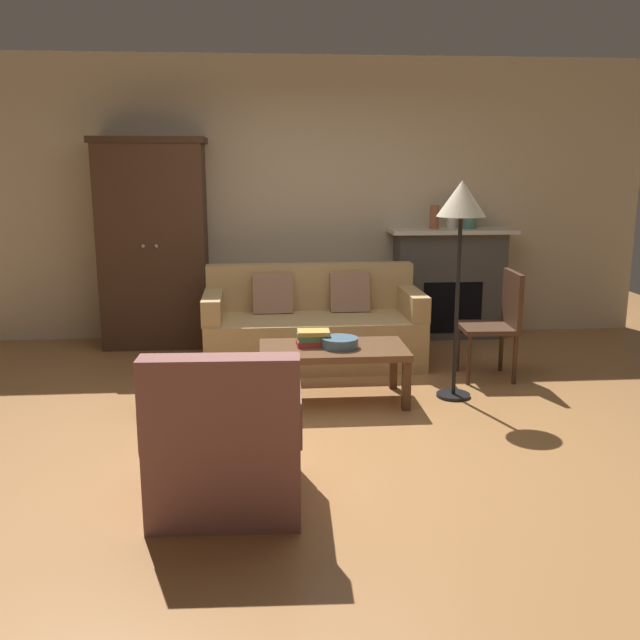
# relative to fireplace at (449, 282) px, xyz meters

# --- Properties ---
(ground_plane) EXTENTS (9.60, 9.60, 0.00)m
(ground_plane) POSITION_rel_fireplace_xyz_m (-1.55, -2.30, -0.57)
(ground_plane) COLOR #B27A47
(back_wall) EXTENTS (7.20, 0.10, 2.80)m
(back_wall) POSITION_rel_fireplace_xyz_m (-1.55, 0.25, 0.83)
(back_wall) COLOR beige
(back_wall) RESTS_ON ground
(fireplace) EXTENTS (1.26, 0.48, 1.12)m
(fireplace) POSITION_rel_fireplace_xyz_m (0.00, 0.00, 0.00)
(fireplace) COLOR #4C4947
(fireplace) RESTS_ON ground
(armoire) EXTENTS (1.06, 0.57, 2.01)m
(armoire) POSITION_rel_fireplace_xyz_m (-2.95, -0.08, 0.44)
(armoire) COLOR #472D1E
(armoire) RESTS_ON ground
(couch) EXTENTS (1.93, 0.88, 0.86)m
(couch) POSITION_rel_fireplace_xyz_m (-1.47, -0.86, -0.25)
(couch) COLOR tan
(couch) RESTS_ON ground
(coffee_table) EXTENTS (1.10, 0.60, 0.42)m
(coffee_table) POSITION_rel_fireplace_xyz_m (-1.39, -1.92, -0.20)
(coffee_table) COLOR brown
(coffee_table) RESTS_ON ground
(fruit_bowl) EXTENTS (0.28, 0.28, 0.08)m
(fruit_bowl) POSITION_rel_fireplace_xyz_m (-1.34, -1.95, -0.11)
(fruit_bowl) COLOR slate
(fruit_bowl) RESTS_ON coffee_table
(book_stack) EXTENTS (0.26, 0.19, 0.12)m
(book_stack) POSITION_rel_fireplace_xyz_m (-1.54, -1.87, -0.09)
(book_stack) COLOR #B73833
(book_stack) RESTS_ON coffee_table
(mantel_vase_terracotta) EXTENTS (0.09, 0.09, 0.23)m
(mantel_vase_terracotta) POSITION_rel_fireplace_xyz_m (-0.18, -0.02, 0.67)
(mantel_vase_terracotta) COLOR #A86042
(mantel_vase_terracotta) RESTS_ON fireplace
(mantel_vase_cream) EXTENTS (0.10, 0.10, 0.25)m
(mantel_vase_cream) POSITION_rel_fireplace_xyz_m (-0.00, -0.02, 0.68)
(mantel_vase_cream) COLOR beige
(mantel_vase_cream) RESTS_ON fireplace
(mantel_vase_jade) EXTENTS (0.14, 0.14, 0.25)m
(mantel_vase_jade) POSITION_rel_fireplace_xyz_m (0.18, -0.02, 0.67)
(mantel_vase_jade) COLOR slate
(mantel_vase_jade) RESTS_ON fireplace
(armchair_near_left) EXTENTS (0.81, 0.80, 0.88)m
(armchair_near_left) POSITION_rel_fireplace_xyz_m (-2.12, -3.55, -0.25)
(armchair_near_left) COLOR #935B56
(armchair_near_left) RESTS_ON ground
(side_chair_wooden) EXTENTS (0.46, 0.46, 0.90)m
(side_chair_wooden) POSITION_rel_fireplace_xyz_m (0.03, -1.45, -0.06)
(side_chair_wooden) COLOR #472D1E
(side_chair_wooden) RESTS_ON ground
(floor_lamp) EXTENTS (0.36, 0.36, 1.64)m
(floor_lamp) POSITION_rel_fireplace_xyz_m (-0.45, -1.92, 0.85)
(floor_lamp) COLOR black
(floor_lamp) RESTS_ON ground
(dog) EXTENTS (0.53, 0.35, 0.39)m
(dog) POSITION_rel_fireplace_xyz_m (-2.58, -2.16, -0.32)
(dog) COLOR gray
(dog) RESTS_ON ground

